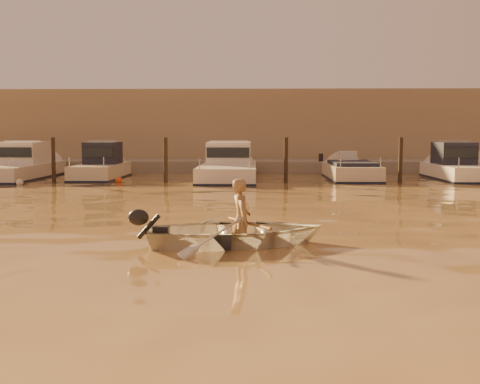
{
  "coord_description": "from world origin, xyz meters",
  "views": [
    {
      "loc": [
        -1.54,
        -12.61,
        2.23
      ],
      "look_at": [
        -1.92,
        2.19,
        0.75
      ],
      "focal_mm": 45.0,
      "sensor_mm": 36.0,
      "label": 1
    }
  ],
  "objects_px": {
    "moored_boat_0": "(18,166)",
    "moored_boat_2": "(229,166)",
    "moored_boat_1": "(101,166)",
    "waterfront_building": "(279,129)",
    "dinghy": "(236,232)",
    "moored_boat_3": "(351,174)",
    "person": "(241,219)",
    "moored_boat_4": "(457,166)"
  },
  "relations": [
    {
      "from": "person",
      "to": "dinghy",
      "type": "bearing_deg",
      "value": 90.0
    },
    {
      "from": "moored_boat_1",
      "to": "moored_boat_3",
      "type": "distance_m",
      "value": 11.97
    },
    {
      "from": "moored_boat_1",
      "to": "waterfront_building",
      "type": "xyz_separation_m",
      "value": [
        8.97,
        11.0,
        1.77
      ]
    },
    {
      "from": "dinghy",
      "to": "waterfront_building",
      "type": "xyz_separation_m",
      "value": [
        1.92,
        27.81,
        2.15
      ]
    },
    {
      "from": "dinghy",
      "to": "moored_boat_0",
      "type": "bearing_deg",
      "value": 21.85
    },
    {
      "from": "waterfront_building",
      "to": "moored_boat_1",
      "type": "bearing_deg",
      "value": -129.2
    },
    {
      "from": "dinghy",
      "to": "waterfront_building",
      "type": "relative_size",
      "value": 0.08
    },
    {
      "from": "moored_boat_2",
      "to": "moored_boat_3",
      "type": "xyz_separation_m",
      "value": [
        5.81,
        0.0,
        -0.4
      ]
    },
    {
      "from": "moored_boat_0",
      "to": "moored_boat_2",
      "type": "relative_size",
      "value": 0.91
    },
    {
      "from": "moored_boat_2",
      "to": "moored_boat_1",
      "type": "bearing_deg",
      "value": 180.0
    },
    {
      "from": "person",
      "to": "moored_boat_4",
      "type": "bearing_deg",
      "value": -41.82
    },
    {
      "from": "person",
      "to": "moored_boat_1",
      "type": "bearing_deg",
      "value": 11.54
    },
    {
      "from": "moored_boat_3",
      "to": "moored_boat_1",
      "type": "bearing_deg",
      "value": 180.0
    },
    {
      "from": "moored_boat_2",
      "to": "moored_boat_3",
      "type": "bearing_deg",
      "value": 0.0
    },
    {
      "from": "moored_boat_1",
      "to": "waterfront_building",
      "type": "distance_m",
      "value": 14.31
    },
    {
      "from": "person",
      "to": "moored_boat_1",
      "type": "xyz_separation_m",
      "value": [
        -7.15,
        16.79,
        0.12
      ]
    },
    {
      "from": "dinghy",
      "to": "moored_boat_1",
      "type": "distance_m",
      "value": 18.24
    },
    {
      "from": "person",
      "to": "moored_boat_0",
      "type": "height_order",
      "value": "moored_boat_0"
    },
    {
      "from": "dinghy",
      "to": "moored_boat_0",
      "type": "distance_m",
      "value": 20.14
    },
    {
      "from": "moored_boat_1",
      "to": "moored_boat_2",
      "type": "bearing_deg",
      "value": 0.0
    },
    {
      "from": "moored_boat_4",
      "to": "dinghy",
      "type": "bearing_deg",
      "value": -120.52
    },
    {
      "from": "moored_boat_1",
      "to": "moored_boat_2",
      "type": "height_order",
      "value": "same"
    },
    {
      "from": "dinghy",
      "to": "person",
      "type": "bearing_deg",
      "value": -90.0
    },
    {
      "from": "dinghy",
      "to": "moored_boat_2",
      "type": "height_order",
      "value": "moored_boat_2"
    },
    {
      "from": "dinghy",
      "to": "moored_boat_1",
      "type": "height_order",
      "value": "moored_boat_1"
    },
    {
      "from": "dinghy",
      "to": "moored_boat_3",
      "type": "xyz_separation_m",
      "value": [
        4.91,
        16.81,
        -0.03
      ]
    },
    {
      "from": "moored_boat_2",
      "to": "dinghy",
      "type": "bearing_deg",
      "value": -86.95
    },
    {
      "from": "moored_boat_0",
      "to": "moored_boat_2",
      "type": "distance_m",
      "value": 10.18
    },
    {
      "from": "person",
      "to": "moored_boat_4",
      "type": "distance_m",
      "value": 19.45
    },
    {
      "from": "moored_boat_2",
      "to": "waterfront_building",
      "type": "bearing_deg",
      "value": 75.64
    },
    {
      "from": "moored_boat_0",
      "to": "moored_boat_1",
      "type": "height_order",
      "value": "same"
    },
    {
      "from": "moored_boat_1",
      "to": "moored_boat_4",
      "type": "relative_size",
      "value": 0.92
    },
    {
      "from": "dinghy",
      "to": "person",
      "type": "xyz_separation_m",
      "value": [
        0.1,
        0.02,
        0.26
      ]
    },
    {
      "from": "person",
      "to": "moored_boat_3",
      "type": "xyz_separation_m",
      "value": [
        4.82,
        16.79,
        -0.28
      ]
    },
    {
      "from": "waterfront_building",
      "to": "moored_boat_4",
      "type": "bearing_deg",
      "value": -54.0
    },
    {
      "from": "dinghy",
      "to": "moored_boat_3",
      "type": "distance_m",
      "value": 17.52
    },
    {
      "from": "moored_boat_2",
      "to": "moored_boat_0",
      "type": "bearing_deg",
      "value": 180.0
    },
    {
      "from": "person",
      "to": "moored_boat_2",
      "type": "bearing_deg",
      "value": -8.13
    },
    {
      "from": "moored_boat_1",
      "to": "person",
      "type": "bearing_deg",
      "value": -66.94
    },
    {
      "from": "moored_boat_0",
      "to": "waterfront_building",
      "type": "distance_m",
      "value": 17.12
    },
    {
      "from": "moored_boat_0",
      "to": "moored_boat_4",
      "type": "relative_size",
      "value": 1.25
    },
    {
      "from": "moored_boat_0",
      "to": "moored_boat_2",
      "type": "xyz_separation_m",
      "value": [
        10.18,
        0.0,
        0.0
      ]
    }
  ]
}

